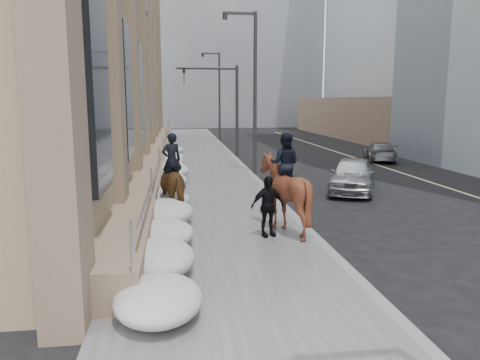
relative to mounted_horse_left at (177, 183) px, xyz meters
name	(u,v)px	position (x,y,z in m)	size (l,w,h in m)	color
ground	(228,275)	(1.05, -5.20, -1.12)	(140.00, 140.00, 0.00)	black
sidewalk	(203,188)	(1.05, 4.80, -1.06)	(5.00, 80.00, 0.12)	#48484A
curb	(263,186)	(3.67, 4.80, -1.06)	(0.24, 80.00, 0.12)	slate
lane_line	(434,183)	(11.55, 4.80, -1.12)	(0.15, 70.00, 0.01)	#BFB78C
limestone_building	(102,11)	(-4.21, 14.76, 7.78)	(6.10, 44.00, 18.00)	#8A7C5A
bg_building_mid	(210,27)	(5.05, 54.80, 12.88)	(30.00, 12.00, 28.00)	slate
bg_building_far	(146,62)	(-4.95, 66.80, 8.88)	(24.00, 12.00, 20.00)	gray
streetlight_mid	(252,83)	(3.79, 8.80, 3.46)	(1.71, 0.24, 8.00)	#2D2D30
streetlight_far	(218,91)	(3.79, 28.80, 3.46)	(1.71, 0.24, 8.00)	#2D2D30
traffic_signal	(223,96)	(3.12, 16.80, 2.88)	(4.10, 0.22, 6.00)	#2D2D30
snow_bank	(168,187)	(-0.37, 2.91, -0.65)	(1.70, 18.10, 0.76)	silver
mounted_horse_left	(177,183)	(0.00, 0.00, 0.00)	(1.64, 2.39, 2.59)	#482E15
mounted_horse_right	(284,190)	(2.92, -2.36, 0.16)	(2.34, 2.46, 2.73)	#4F2516
pedestrian	(267,206)	(2.38, -2.78, -0.19)	(0.96, 0.40, 1.63)	black
car_silver	(353,175)	(7.11, 3.34, -0.41)	(1.69, 4.21, 1.43)	#A7AAAF
car_grey	(380,151)	(12.49, 12.77, -0.54)	(1.64, 4.04, 1.17)	slate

